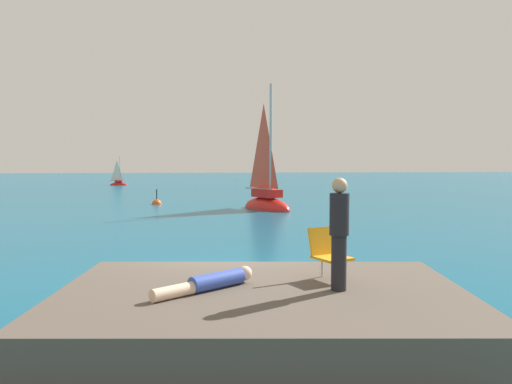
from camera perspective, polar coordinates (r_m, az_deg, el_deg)
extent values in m
plane|color=#0F5675|center=(11.11, -2.98, -9.86)|extent=(160.00, 160.00, 0.00)
cube|color=brown|center=(7.69, 0.69, -13.33)|extent=(6.21, 4.53, 0.72)
cube|color=brown|center=(9.68, -2.59, -11.94)|extent=(1.58, 1.33, 1.06)
cube|color=#4E5238|center=(9.57, -6.57, -12.14)|extent=(1.34, 1.13, 0.84)
ellipsoid|color=red|center=(26.33, 1.20, -1.92)|extent=(2.84, 3.78, 1.25)
cube|color=red|center=(26.26, 1.20, -0.12)|extent=(1.53, 1.81, 0.41)
cylinder|color=#B7B7BC|center=(25.93, 1.65, 5.64)|extent=(0.14, 0.14, 5.67)
cylinder|color=#B2B2B7|center=(26.90, 0.23, 0.38)|extent=(1.19, 2.04, 0.11)
pyramid|color=#DB4C38|center=(26.45, 0.84, 5.11)|extent=(0.93, 1.62, 4.31)
ellipsoid|color=red|center=(51.15, -14.91, 0.73)|extent=(1.66, 0.67, 0.56)
cube|color=red|center=(51.13, -14.91, 1.15)|extent=(0.74, 0.44, 0.18)
cylinder|color=#B7B7BC|center=(51.07, -14.77, 2.46)|extent=(0.06, 0.06, 2.53)
cylinder|color=#B2B2B7|center=(51.16, -15.31, 1.24)|extent=(1.01, 0.12, 0.05)
pyramid|color=silver|center=(51.11, -15.08, 2.35)|extent=(0.81, 0.09, 1.93)
cylinder|color=#334CB2|center=(7.66, -4.31, -9.69)|extent=(0.85, 0.75, 0.24)
cylinder|color=beige|center=(7.23, -9.00, -10.78)|extent=(0.66, 0.58, 0.18)
sphere|color=beige|center=(8.00, -1.22, -8.94)|extent=(0.22, 0.22, 0.22)
cylinder|color=black|center=(7.57, 9.12, -7.70)|extent=(0.22, 0.22, 0.80)
cylinder|color=black|center=(7.47, 9.18, -2.43)|extent=(0.28, 0.28, 0.60)
sphere|color=tan|center=(7.43, 9.21, 0.71)|extent=(0.22, 0.22, 0.22)
cube|color=orange|center=(8.17, 8.40, -7.20)|extent=(0.65, 0.67, 0.04)
cube|color=orange|center=(8.34, 7.31, -5.40)|extent=(0.50, 0.34, 0.45)
cylinder|color=silver|center=(8.05, 9.31, -8.66)|extent=(0.04, 0.04, 0.35)
cylinder|color=silver|center=(8.41, 7.29, -8.10)|extent=(0.04, 0.04, 0.35)
sphere|color=#EA5114|center=(29.71, -10.88, -1.34)|extent=(0.56, 0.56, 0.56)
cylinder|color=black|center=(29.67, -10.90, -0.28)|extent=(0.06, 0.06, 0.60)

